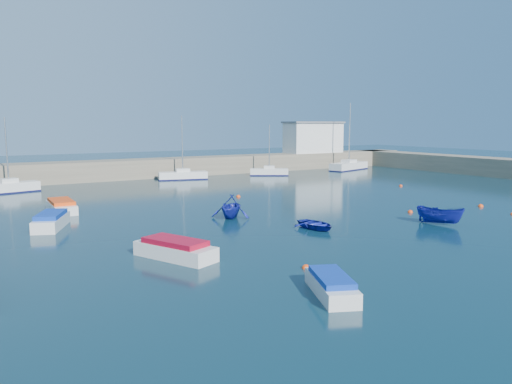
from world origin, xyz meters
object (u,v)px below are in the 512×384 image
sailboat_8 (349,166)px  dinghy_right (440,215)px  motorboat_1 (51,221)px  motorboat_3 (331,285)px  harbor_office (313,138)px  sailboat_6 (183,175)px  sailboat_7 (269,172)px  motorboat_2 (61,206)px  sailboat_5 (9,187)px  dinghy_center (316,224)px  motorboat_0 (175,249)px  dinghy_left (231,206)px

sailboat_8 → dinghy_right: bearing=129.1°
motorboat_1 → motorboat_3: size_ratio=1.16×
harbor_office → sailboat_6: size_ratio=1.17×
sailboat_7 → motorboat_2: 35.78m
harbor_office → dinghy_right: bearing=-116.9°
motorboat_3 → dinghy_right: 18.76m
motorboat_2 → sailboat_5: bearing=100.6°
motorboat_3 → dinghy_center: (8.14, 11.32, -0.11)m
motorboat_2 → dinghy_center: (14.19, -17.07, -0.16)m
sailboat_8 → motorboat_2: size_ratio=2.09×
motorboat_0 → sailboat_8: bearing=15.1°
motorboat_1 → dinghy_left: dinghy_left is taller
dinghy_left → motorboat_0: bearing=-90.5°
sailboat_7 → motorboat_3: 51.54m
harbor_office → sailboat_7: (-13.35, -6.70, -4.53)m
motorboat_0 → motorboat_3: 9.92m
sailboat_7 → sailboat_8: (15.98, 0.54, 0.10)m
sailboat_8 → motorboat_1: size_ratio=2.19×
motorboat_2 → dinghy_right: 31.00m
motorboat_2 → sailboat_8: bearing=20.5°
motorboat_2 → motorboat_3: 29.03m
harbor_office → sailboat_5: sailboat_5 is taller
motorboat_3 → dinghy_center: motorboat_3 is taller
sailboat_7 → motorboat_3: bearing=-177.9°
sailboat_7 → sailboat_6: bearing=115.4°
sailboat_5 → dinghy_center: (16.75, -32.60, -0.30)m
harbor_office → sailboat_6: (-26.33, -5.15, -4.50)m
sailboat_7 → dinghy_right: 37.87m
sailboat_6 → motorboat_3: 47.90m
motorboat_0 → dinghy_right: bearing=-27.5°
dinghy_center → sailboat_5: bearing=113.5°
harbor_office → motorboat_2: bearing=-153.2°
dinghy_center → dinghy_left: 7.67m
sailboat_8 → motorboat_2: 50.73m
motorboat_0 → dinghy_center: motorboat_0 is taller
sailboat_5 → sailboat_6: (21.48, 2.22, -0.03)m
sailboat_8 → motorboat_0: (-45.36, -35.86, -0.15)m
harbor_office → sailboat_7: harbor_office is taller
dinghy_center → motorboat_3: bearing=-129.4°
sailboat_7 → motorboat_0: sailboat_7 is taller
harbor_office → dinghy_left: size_ratio=2.81×
harbor_office → sailboat_5: bearing=-171.2°
sailboat_6 → sailboat_8: (28.96, -1.01, 0.07)m
sailboat_5 → sailboat_8: bearing=-101.6°
sailboat_8 → dinghy_center: bearing=117.7°
sailboat_7 → sailboat_8: sailboat_8 is taller
sailboat_8 → dinghy_left: size_ratio=3.05×
sailboat_5 → sailboat_8: 50.45m
harbor_office → sailboat_8: bearing=-66.9°
motorboat_0 → motorboat_2: 19.28m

